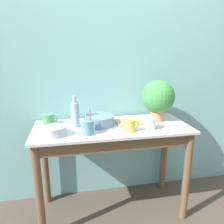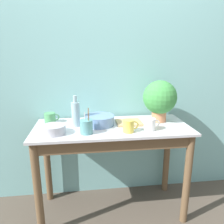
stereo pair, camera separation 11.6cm
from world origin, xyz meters
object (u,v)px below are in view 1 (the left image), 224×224
Objects in this scene: bowl_small_steel at (55,131)px; utensil_cup at (88,127)px; potted_plant at (158,98)px; bottle_tall at (75,114)px; mug_yellow at (130,126)px; tray_board at (128,122)px; mug_green at (48,119)px; mug_white at (150,123)px; bowl_wash_large at (99,120)px.

utensil_cup is at bearing -6.21° from bowl_small_steel.
potted_plant reaches higher than utensil_cup.
bottle_tall is 0.45m from mug_yellow.
mug_green is at bearing 170.93° from tray_board.
mug_green is (-0.80, 0.29, -0.00)m from mug_white.
mug_yellow is (-0.17, -0.02, 0.00)m from mug_white.
potted_plant is 0.34m from tray_board.
potted_plant is 1.45× the size of bowl_wash_large.
bottle_tall is 0.46m from tray_board.
mug_yellow is 0.58× the size of tray_board.
bowl_wash_large is at bearing 59.26° from utensil_cup.
mug_yellow is 0.56m from bowl_small_steel.
mug_yellow is 0.70× the size of bowl_small_steel.
mug_yellow is (0.63, -0.31, 0.01)m from mug_green.
bottle_tall is 1.21× the size of tray_board.
mug_green is at bearing 135.58° from utensil_cup.
potted_plant reaches higher than bowl_wash_large.
potted_plant is at bearing 6.61° from tray_board.
mug_white is at bearing -53.88° from tray_board.
mug_yellow is at bearing -1.84° from utensil_cup.
potted_plant is 0.30m from mug_white.
mug_green is 1.05× the size of mug_yellow.
bottle_tall reaches higher than bowl_wash_large.
bowl_small_steel is (-0.16, -0.16, -0.07)m from bottle_tall.
utensil_cup reaches higher than tray_board.
utensil_cup reaches higher than mug_yellow.
tray_board is at bearing 1.13° from bowl_wash_large.
tray_board is at bearing 27.95° from utensil_cup.
mug_green is at bearing 165.02° from bowl_wash_large.
potted_plant reaches higher than bowl_small_steel.
bowl_wash_large is 0.25m from tray_board.
potted_plant is 2.96× the size of mug_yellow.
mug_white is 0.60× the size of tray_board.
potted_plant reaches higher than mug_yellow.
mug_green is (-0.94, 0.08, -0.16)m from potted_plant.
bowl_wash_large is 0.29m from mug_yellow.
bowl_wash_large is 1.96× the size of mug_white.
mug_yellow reaches higher than tray_board.
tray_board is (0.25, 0.00, -0.03)m from bowl_wash_large.
mug_white is 1.04× the size of mug_yellow.
mug_white is at bearing -124.39° from potted_plant.
bowl_wash_large is 0.21m from bottle_tall.
tray_board is (-0.13, 0.18, -0.04)m from mug_white.
mug_green is at bearing 152.96° from bottle_tall.
bottle_tall reaches higher than utensil_cup.
mug_white is at bearing -16.59° from bottle_tall.
utensil_cup reaches higher than bowl_small_steel.
bowl_small_steel is (-0.35, -0.16, -0.01)m from bowl_wash_large.
mug_white reaches higher than tray_board.
bottle_tall reaches higher than tray_board.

